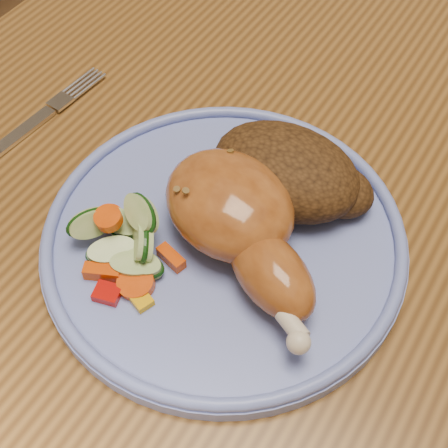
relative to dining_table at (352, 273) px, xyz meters
name	(u,v)px	position (x,y,z in m)	size (l,w,h in m)	color
dining_table	(352,273)	(0.00, 0.00, 0.00)	(0.90, 1.40, 0.75)	brown
plate	(224,240)	(-0.09, -0.08, 0.09)	(0.28, 0.28, 0.01)	#6878C8
plate_rim	(224,232)	(-0.09, -0.08, 0.10)	(0.28, 0.28, 0.01)	#6878C8
chicken_leg	(239,220)	(-0.07, -0.08, 0.12)	(0.17, 0.14, 0.06)	#A05621
rice_pilaf	(289,173)	(-0.07, -0.02, 0.12)	(0.13, 0.09, 0.05)	#412710
vegetable_pile	(126,245)	(-0.14, -0.14, 0.11)	(0.10, 0.09, 0.04)	#A50A05
fork	(25,129)	(-0.31, -0.07, 0.09)	(0.03, 0.16, 0.00)	silver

